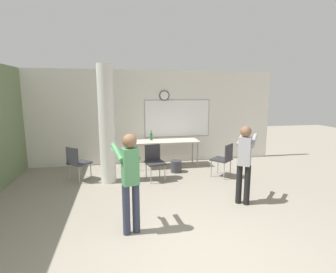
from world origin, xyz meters
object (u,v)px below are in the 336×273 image
bottle_on_table (151,136)px  chair_mid_room (224,158)px  chair_table_front (154,160)px  person_playing_front (130,176)px  folding_table (166,142)px  chair_near_pillar (77,161)px  person_playing_side (245,158)px

bottle_on_table → chair_mid_room: size_ratio=0.33×
chair_table_front → person_playing_front: bearing=-106.4°
folding_table → bottle_on_table: 0.48m
folding_table → chair_near_pillar: bearing=-159.5°
folding_table → person_playing_front: bearing=-109.1°
person_playing_front → folding_table: bearing=70.9°
bottle_on_table → person_playing_side: 3.29m
bottle_on_table → person_playing_front: bearing=-102.1°
folding_table → chair_near_pillar: (-2.36, -0.88, -0.20)m
chair_near_pillar → person_playing_front: (1.16, -2.60, 0.41)m
chair_mid_room → person_playing_side: person_playing_side is taller
chair_table_front → chair_near_pillar: (-1.85, 0.23, 0.00)m
chair_table_front → chair_mid_room: bearing=-3.8°
folding_table → bottle_on_table: size_ratio=6.52×
chair_table_front → folding_table: bearing=65.4°
bottle_on_table → person_playing_side: (1.43, -2.96, 0.03)m
person_playing_front → person_playing_side: bearing=17.0°
bottle_on_table → chair_table_front: bearing=-93.9°
bottle_on_table → person_playing_front: 3.72m
folding_table → person_playing_side: (1.01, -2.80, 0.19)m
chair_table_front → bottle_on_table: bearing=86.1°
chair_mid_room → folding_table: bearing=135.8°
bottle_on_table → chair_mid_room: bottle_on_table is taller
bottle_on_table → person_playing_side: size_ratio=0.18×
folding_table → chair_table_front: size_ratio=2.12×
person_playing_side → folding_table: bearing=109.8°
chair_near_pillar → chair_mid_room: (3.62, -0.34, 0.00)m
folding_table → chair_mid_room: (1.26, -1.23, -0.20)m
folding_table → person_playing_side: 2.99m
bottle_on_table → chair_table_front: bottle_on_table is taller
folding_table → person_playing_front: person_playing_front is taller
chair_near_pillar → chair_mid_room: size_ratio=1.00×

